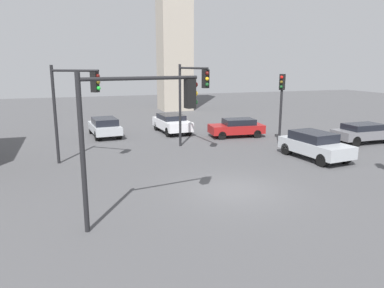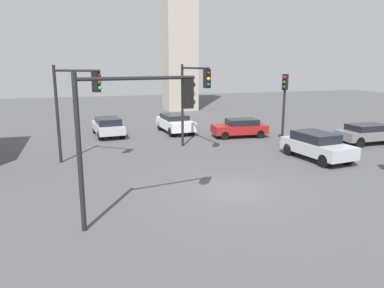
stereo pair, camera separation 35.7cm
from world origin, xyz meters
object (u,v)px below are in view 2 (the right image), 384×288
object	(u,v)px
car_3	(108,126)
car_4	(317,145)
traffic_light_3	(284,96)
car_0	(369,133)
traffic_light_1	(76,96)
traffic_light_4	(194,89)
traffic_light_2	(137,115)
car_1	(240,127)
car_2	(175,123)

from	to	relation	value
car_3	car_4	bearing A→B (deg)	-139.10
traffic_light_3	car_0	world-z (taller)	traffic_light_3
traffic_light_3	car_4	bearing A→B (deg)	46.14
traffic_light_1	traffic_light_4	bearing A→B (deg)	45.30
traffic_light_2	car_3	world-z (taller)	traffic_light_2
traffic_light_3	car_3	world-z (taller)	traffic_light_3
traffic_light_1	car_0	size ratio (longest dim) A/B	1.18
traffic_light_2	traffic_light_4	world-z (taller)	traffic_light_4
car_0	car_3	bearing A→B (deg)	153.37
car_0	car_1	xyz separation A→B (m)	(-7.24, 4.74, -0.02)
traffic_light_2	car_0	xyz separation A→B (m)	(16.68, 7.54, -2.90)
traffic_light_1	car_0	world-z (taller)	traffic_light_1
car_3	traffic_light_3	bearing A→B (deg)	-127.01
traffic_light_4	car_2	world-z (taller)	traffic_light_4
traffic_light_4	car_3	distance (m)	8.64
car_4	car_1	bearing A→B (deg)	-175.28
car_2	car_1	bearing A→B (deg)	48.41
car_1	traffic_light_3	bearing A→B (deg)	117.62
traffic_light_2	car_4	bearing A→B (deg)	15.40
traffic_light_4	car_3	bearing A→B (deg)	-151.63
traffic_light_3	car_4	size ratio (longest dim) A/B	1.05
car_4	traffic_light_1	bearing A→B (deg)	-108.78
traffic_light_2	car_1	distance (m)	15.76
traffic_light_4	traffic_light_3	bearing A→B (deg)	83.62
traffic_light_4	car_1	xyz separation A→B (m)	(4.67, 3.41, -3.08)
traffic_light_4	car_0	xyz separation A→B (m)	(11.91, -1.33, -3.05)
traffic_light_4	car_2	size ratio (longest dim) A/B	1.19
traffic_light_2	car_1	bearing A→B (deg)	42.60
traffic_light_1	traffic_light_4	distance (m)	6.70
car_2	car_4	size ratio (longest dim) A/B	1.00
traffic_light_1	car_2	size ratio (longest dim) A/B	1.18
traffic_light_3	car_4	xyz separation A→B (m)	(-0.03, -3.68, -2.45)
traffic_light_1	traffic_light_4	xyz separation A→B (m)	(6.63, 0.93, 0.12)
car_1	car_4	world-z (taller)	car_4
car_1	car_4	xyz separation A→B (m)	(1.38, -7.17, 0.09)
traffic_light_2	car_0	size ratio (longest dim) A/B	1.14
traffic_light_2	car_4	world-z (taller)	traffic_light_2
car_2	car_0	bearing A→B (deg)	51.27
traffic_light_3	car_3	bearing A→B (deg)	-76.06
car_3	traffic_light_4	bearing A→B (deg)	-150.38
traffic_light_1	car_0	bearing A→B (deg)	36.10
traffic_light_4	car_2	xyz separation A→B (m)	(0.59, 6.58, -3.01)
car_0	car_2	size ratio (longest dim) A/B	1.00
traffic_light_2	car_4	xyz separation A→B (m)	(10.82, 5.10, -2.84)
car_3	car_4	xyz separation A→B (m)	(10.58, -10.46, 0.06)
traffic_light_4	traffic_light_2	bearing A→B (deg)	-33.96
traffic_light_3	car_4	distance (m)	4.42
traffic_light_1	car_1	bearing A→B (deg)	58.35
traffic_light_1	car_1	distance (m)	12.46
car_2	traffic_light_1	bearing A→B (deg)	-47.71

